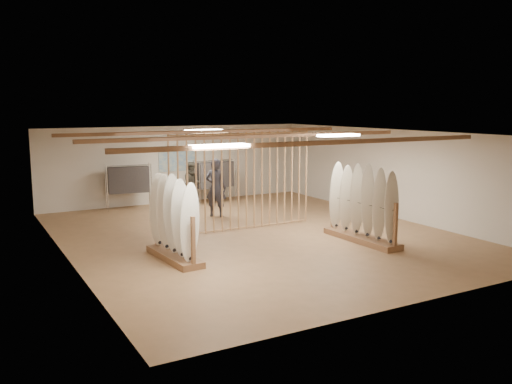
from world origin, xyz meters
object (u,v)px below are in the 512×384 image
rack_right (362,216)px  clothing_rack_a (129,180)px  shopper_a (216,184)px  rack_left (174,231)px  clothing_rack_b (215,175)px  shopper_b (193,181)px

rack_right → clothing_rack_a: (-4.06, 7.38, 0.33)m
clothing_rack_a → shopper_a: (2.10, -2.57, 0.04)m
rack_left → clothing_rack_b: bearing=53.8°
rack_left → shopper_b: (2.96, 5.98, 0.22)m
rack_right → shopper_a: size_ratio=1.18×
rack_left → clothing_rack_a: size_ratio=1.34×
rack_right → clothing_rack_b: (-1.00, 6.98, 0.37)m
rack_left → shopper_b: bearing=59.7°
shopper_a → clothing_rack_b: bearing=-69.0°
clothing_rack_a → shopper_b: 2.20m
clothing_rack_a → shopper_b: size_ratio=0.87×
clothing_rack_b → shopper_a: bearing=-120.6°
rack_left → clothing_rack_a: (0.85, 6.61, 0.35)m
clothing_rack_a → rack_right: bearing=-54.2°
rack_right → shopper_b: size_ratio=1.40×
shopper_b → rack_left: bearing=-116.3°
rack_left → shopper_a: size_ratio=1.00×
clothing_rack_a → shopper_a: bearing=-43.8°
rack_right → clothing_rack_a: rack_right is taller
clothing_rack_a → clothing_rack_b: 3.09m
clothing_rack_b → rack_right: bearing=-88.4°
rack_left → clothing_rack_b: rack_left is taller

